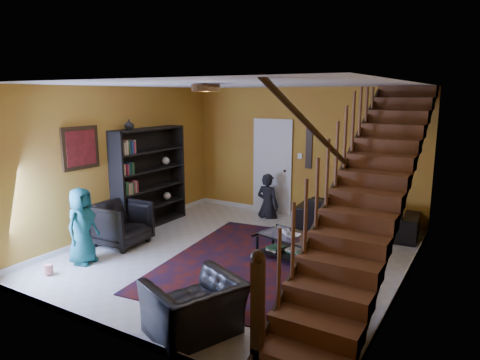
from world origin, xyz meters
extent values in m
plane|color=beige|center=(0.00, 0.00, 0.00)|extent=(5.50, 5.50, 0.00)
plane|color=#B38D27|center=(0.00, 2.75, 1.40)|extent=(5.20, 0.00, 5.20)
plane|color=#B38D27|center=(0.00, -2.75, 1.40)|extent=(5.20, 0.00, 5.20)
plane|color=#B38D27|center=(-2.60, 0.00, 1.40)|extent=(0.00, 5.50, 5.50)
plane|color=#B38D27|center=(2.60, 0.00, 1.40)|extent=(0.00, 5.50, 5.50)
plane|color=white|center=(0.00, 0.00, 2.80)|extent=(5.50, 5.50, 0.00)
cube|color=silver|center=(0.00, 2.74, 0.05)|extent=(5.20, 0.02, 0.10)
cube|color=silver|center=(-2.59, 0.00, 0.05)|extent=(0.02, 5.50, 0.10)
cube|color=#B38D27|center=(2.12, 0.00, 1.32)|extent=(0.95, 4.92, 2.83)
cube|color=black|center=(1.67, 0.00, 1.40)|extent=(0.04, 5.02, 3.02)
cylinder|color=black|center=(1.70, 0.00, 1.85)|extent=(0.07, 4.20, 2.44)
cube|color=black|center=(1.70, -2.40, 0.55)|extent=(0.10, 0.10, 1.10)
cube|color=black|center=(-2.41, 0.60, 1.00)|extent=(0.35, 1.80, 2.00)
cube|color=black|center=(-2.41, 0.60, 0.40)|extent=(0.35, 1.72, 0.03)
cube|color=black|center=(-2.41, 0.60, 1.16)|extent=(0.35, 1.72, 0.03)
cube|color=silver|center=(-0.70, 2.73, 1.02)|extent=(0.82, 0.05, 2.05)
cube|color=maroon|center=(-2.57, -0.90, 1.75)|extent=(0.04, 0.74, 0.74)
cube|color=black|center=(0.15, 2.73, 1.55)|extent=(0.14, 0.03, 0.90)
cylinder|color=#3F2814|center=(0.00, -0.80, 2.74)|extent=(0.40, 0.40, 0.10)
cube|color=#46120C|center=(0.68, -0.05, 0.01)|extent=(3.60, 4.00, 0.02)
imported|color=black|center=(1.34, 2.30, 0.33)|extent=(2.34, 1.07, 0.67)
imported|color=black|center=(-2.05, -0.56, 0.39)|extent=(0.90, 0.88, 0.78)
imported|color=black|center=(0.83, -2.25, 0.32)|extent=(1.17, 1.24, 0.64)
imported|color=black|center=(-0.62, 2.35, 0.26)|extent=(0.54, 0.38, 1.42)
imported|color=black|center=(1.50, 2.35, 0.18)|extent=(0.66, 0.54, 1.26)
imported|color=#1C656A|center=(-1.95, -1.48, 0.62)|extent=(0.49, 0.66, 1.23)
cube|color=black|center=(0.38, 0.04, 0.20)|extent=(0.04, 0.04, 0.41)
cube|color=black|center=(1.40, 0.04, 0.20)|extent=(0.04, 0.04, 0.41)
cube|color=black|center=(0.38, 0.62, 0.20)|extent=(0.04, 0.04, 0.41)
cube|color=black|center=(1.40, 0.62, 0.20)|extent=(0.04, 0.04, 0.41)
cube|color=black|center=(0.89, 0.33, 0.11)|extent=(1.14, 0.81, 0.02)
cube|color=silver|center=(0.89, 0.33, 0.41)|extent=(1.21, 0.88, 0.02)
imported|color=#999999|center=(0.75, 0.33, 0.46)|extent=(0.15, 0.15, 0.09)
imported|color=#999999|center=(0.80, 0.26, 0.46)|extent=(0.12, 0.12, 0.09)
imported|color=#999999|center=(0.91, 0.25, 0.44)|extent=(0.23, 0.23, 0.05)
imported|color=#999999|center=(-2.41, 0.10, 2.10)|extent=(0.18, 0.18, 0.19)
cylinder|color=red|center=(-2.02, -2.07, 0.09)|extent=(0.16, 0.16, 0.14)
camera|label=1|loc=(3.51, -5.75, 2.65)|focal=32.00mm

